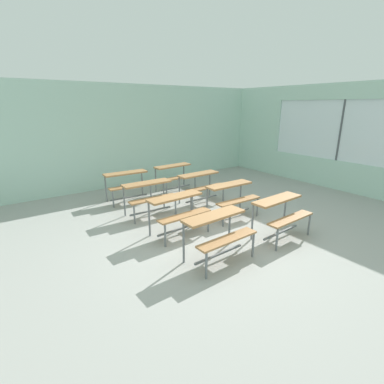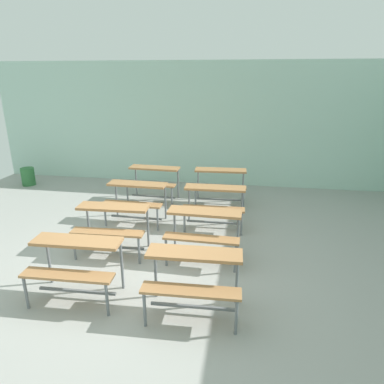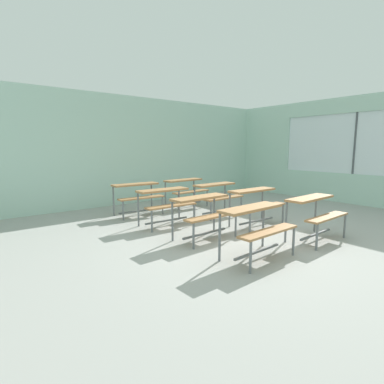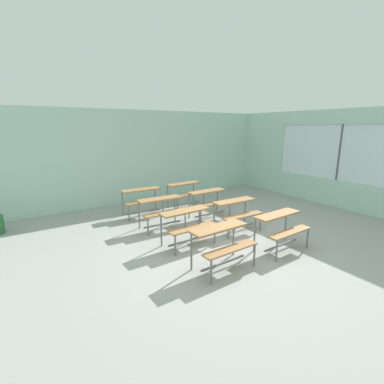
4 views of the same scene
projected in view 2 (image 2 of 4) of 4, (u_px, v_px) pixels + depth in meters
name	position (u px, v px, depth m)	size (l,w,h in m)	color
ground	(131.00, 276.00, 4.82)	(10.00, 9.00, 0.05)	#9E9E99
wall_back	(187.00, 124.00, 8.53)	(10.00, 0.12, 3.00)	silver
desk_bench_r0c0	(74.00, 257.00, 4.15)	(1.12, 0.63, 0.74)	#A87547
desk_bench_r0c1	(193.00, 271.00, 3.86)	(1.12, 0.63, 0.74)	#A87547
desk_bench_r1c0	(112.00, 219.00, 5.24)	(1.12, 0.63, 0.74)	#A87547
desk_bench_r1c1	(203.00, 225.00, 5.05)	(1.11, 0.61, 0.74)	#A87547
desk_bench_r2c0	(136.00, 194.00, 6.36)	(1.11, 0.62, 0.74)	#A87547
desk_bench_r2c1	(214.00, 198.00, 6.15)	(1.11, 0.61, 0.74)	#A87547
desk_bench_r3c0	(153.00, 176.00, 7.48)	(1.13, 0.64, 0.74)	#A87547
desk_bench_r3c1	(220.00, 179.00, 7.30)	(1.13, 0.64, 0.74)	#A87547
trash_bin	(28.00, 177.00, 8.67)	(0.33, 0.33, 0.44)	#2D6B38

